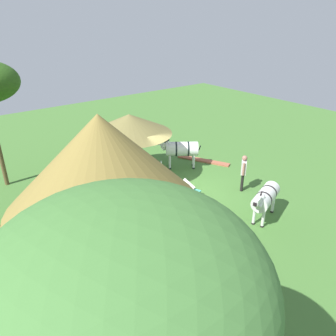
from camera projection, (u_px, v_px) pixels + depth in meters
name	position (u px, v px, depth m)	size (l,w,h in m)	color
ground_plane	(189.00, 193.00, 13.99)	(36.00, 36.00, 0.00)	#447331
thatched_hut	(105.00, 193.00, 8.69)	(5.25, 5.25, 4.83)	beige
shade_umbrella	(129.00, 124.00, 14.03)	(3.72, 3.72, 3.14)	brown
patio_dining_table	(132.00, 167.00, 14.90)	(1.65, 1.35, 0.74)	silver
patio_chair_near_lawn	(128.00, 182.00, 13.83)	(0.60, 0.61, 0.90)	silver
patio_chair_near_hut	(159.00, 170.00, 14.89)	(0.61, 0.61, 0.90)	white
patio_chair_east_end	(138.00, 159.00, 16.08)	(0.61, 0.61, 0.90)	white
patio_chair_west_end	(106.00, 168.00, 15.15)	(0.61, 0.61, 0.90)	silver
guest_beside_umbrella	(93.00, 169.00, 13.93)	(0.42, 0.50, 1.64)	black
guest_behind_table	(97.00, 169.00, 13.82)	(0.57, 0.38, 1.71)	black
standing_watcher	(243.00, 170.00, 13.85)	(0.44, 0.48, 1.64)	black
striped_lounge_chair	(191.00, 190.00, 13.73)	(0.95, 0.79, 0.61)	teal
zebra_nearest_camera	(265.00, 197.00, 11.88)	(1.07, 2.13, 1.45)	silver
zebra_by_umbrella	(181.00, 149.00, 16.02)	(1.57, 1.93, 1.51)	silver
acacia_tree_right_background	(124.00, 286.00, 3.75)	(3.54, 3.54, 5.20)	#492B26
brick_patio_kerb	(203.00, 161.00, 17.07)	(2.80, 0.36, 0.08)	#A65B41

